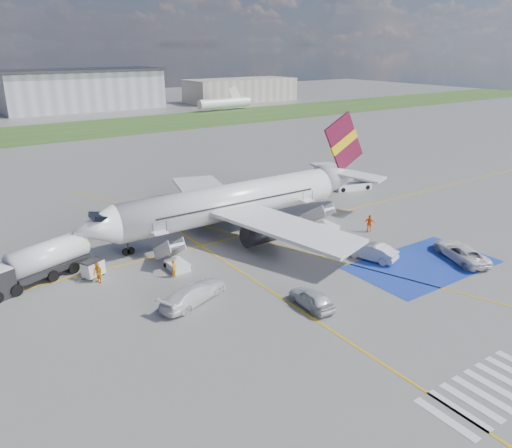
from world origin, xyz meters
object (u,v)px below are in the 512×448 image
object	(u,v)px
gpu_cart	(93,269)
car_silver_b	(372,251)
belt_loader	(353,186)
van_white_b	(194,291)
van_white_a	(461,250)
airliner	(243,199)
car_silver_a	(312,298)
fuel_tanker	(37,266)

from	to	relation	value
gpu_cart	car_silver_b	size ratio (longest dim) A/B	0.43
belt_loader	van_white_b	bearing A→B (deg)	-139.73
car_silver_b	van_white_a	xyz separation A→B (m)	(7.13, -4.81, 0.17)
belt_loader	van_white_b	world-z (taller)	van_white_b
van_white_a	van_white_b	distance (m)	26.17
airliner	gpu_cart	world-z (taller)	airliner
airliner	car_silver_a	xyz separation A→B (m)	(-5.38, -18.13, -2.64)
belt_loader	car_silver_b	size ratio (longest dim) A/B	1.20
belt_loader	van_white_b	size ratio (longest dim) A/B	1.17
airliner	car_silver_a	size ratio (longest dim) A/B	8.32
van_white_a	gpu_cart	bearing A→B (deg)	-7.01
belt_loader	car_silver_a	size ratio (longest dim) A/B	1.34
airliner	van_white_b	bearing A→B (deg)	-136.24
fuel_tanker	car_silver_b	distance (m)	30.60
van_white_a	van_white_b	world-z (taller)	van_white_b
gpu_cart	van_white_b	world-z (taller)	van_white_b
belt_loader	van_white_b	xyz separation A→B (m)	(-34.45, -16.69, 0.56)
van_white_b	van_white_a	bearing A→B (deg)	-126.47
fuel_tanker	van_white_a	bearing A→B (deg)	-46.69
gpu_cart	van_white_b	size ratio (longest dim) A/B	0.42
gpu_cart	car_silver_b	xyz separation A→B (m)	(23.29, -11.41, 0.12)
airliner	car_silver_b	xyz separation A→B (m)	(5.42, -14.32, -2.58)
fuel_tanker	van_white_a	xyz separation A→B (m)	(34.67, -18.14, -0.40)
belt_loader	van_white_a	distance (m)	25.43
car_silver_b	van_white_a	size ratio (longest dim) A/B	0.94
fuel_tanker	van_white_b	size ratio (longest dim) A/B	1.95
airliner	belt_loader	xyz separation A→B (m)	(21.79, 4.56, -2.97)
car_silver_b	gpu_cart	bearing A→B (deg)	-45.03
car_silver_b	van_white_b	world-z (taller)	van_white_b
airliner	van_white_a	bearing A→B (deg)	-56.72
gpu_cart	belt_loader	distance (m)	40.36
airliner	belt_loader	bearing A→B (deg)	11.83
airliner	car_silver_b	bearing A→B (deg)	-69.26
car_silver_b	van_white_b	bearing A→B (deg)	-25.84
gpu_cart	belt_loader	bearing A→B (deg)	-13.79
car_silver_a	van_white_a	xyz separation A→B (m)	(17.93, -0.99, 0.23)
airliner	van_white_b	world-z (taller)	airliner
gpu_cart	belt_loader	xyz separation A→B (m)	(39.66, 7.47, -0.26)
van_white_b	fuel_tanker	bearing A→B (deg)	19.37
gpu_cart	car_silver_a	size ratio (longest dim) A/B	0.48
van_white_b	car_silver_b	bearing A→B (deg)	-117.87
car_silver_b	car_silver_a	bearing A→B (deg)	0.52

